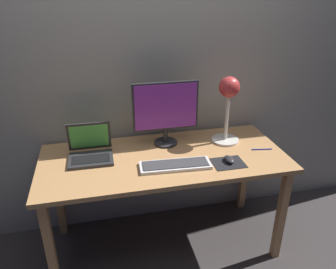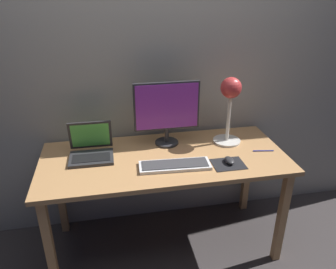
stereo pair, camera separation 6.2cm
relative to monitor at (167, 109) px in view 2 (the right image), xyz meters
name	(u,v)px [view 2 (the right image)]	position (x,y,z in m)	size (l,w,h in m)	color
ground_plane	(165,243)	(-0.05, -0.18, -1.00)	(4.80, 4.80, 0.00)	#383333
back_wall	(154,58)	(-0.05, 0.22, 0.30)	(4.80, 0.06, 2.60)	#9E998E
desk	(164,167)	(-0.05, -0.18, -0.34)	(1.60, 0.70, 0.74)	tan
monitor	(167,109)	(0.00, 0.00, 0.00)	(0.45, 0.16, 0.45)	#28282B
keyboard_main	(175,165)	(-0.01, -0.33, -0.25)	(0.45, 0.17, 0.03)	silver
laptop	(91,147)	(-0.52, -0.08, -0.20)	(0.28, 0.25, 0.22)	#28282B
desk_lamp	(230,98)	(0.42, -0.05, 0.07)	(0.19, 0.19, 0.47)	beige
mousepad	(228,164)	(0.33, -0.36, -0.26)	(0.20, 0.16, 0.00)	black
mouse	(229,160)	(0.34, -0.34, -0.24)	(0.06, 0.10, 0.03)	#28282B
pen	(263,151)	(0.62, -0.24, -0.25)	(0.01, 0.01, 0.14)	#2633A5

